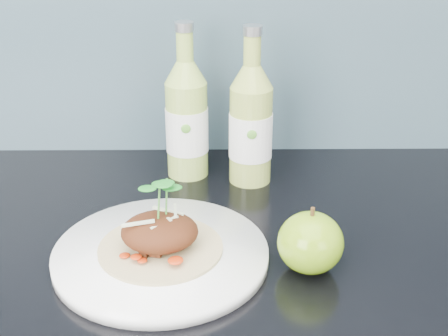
% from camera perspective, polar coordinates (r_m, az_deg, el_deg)
% --- Properties ---
extents(dinner_plate, '(0.32, 0.32, 0.02)m').
position_cam_1_polar(dinner_plate, '(0.79, -5.79, -7.90)').
color(dinner_plate, white).
rests_on(dinner_plate, kitchen_counter).
extents(pork_taco, '(0.16, 0.16, 0.10)m').
position_cam_1_polar(pork_taco, '(0.78, -5.91, -5.64)').
color(pork_taco, tan).
rests_on(pork_taco, dinner_plate).
extents(green_apple, '(0.10, 0.10, 0.09)m').
position_cam_1_polar(green_apple, '(0.77, 7.91, -6.77)').
color(green_apple, '#53830E').
rests_on(green_apple, kitchen_counter).
extents(cider_bottle_left, '(0.08, 0.08, 0.25)m').
position_cam_1_polar(cider_bottle_left, '(0.98, -3.43, 4.45)').
color(cider_bottle_left, '#9DBD4F').
rests_on(cider_bottle_left, kitchen_counter).
extents(cider_bottle_right, '(0.08, 0.08, 0.25)m').
position_cam_1_polar(cider_bottle_right, '(0.96, 2.46, 3.95)').
color(cider_bottle_right, '#9DB14A').
rests_on(cider_bottle_right, kitchen_counter).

